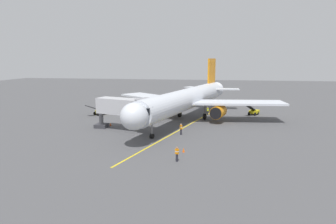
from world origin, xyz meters
The scene contains 11 objects.
ground_plane centered at (0.00, 0.00, 0.00)m, with size 220.00×220.00×0.00m, color #4C4C4F.
apron_lead_in_line centered at (1.05, 6.64, 0.01)m, with size 0.24×40.00×0.01m, color yellow.
airplane centered at (0.97, 0.37, 4.00)m, with size 33.47×39.62×11.50m.
jet_bridge centered at (9.23, 9.75, 3.76)m, with size 11.44×5.64×5.40m.
ground_crew_marshaller centered at (-0.11, 22.76, 0.89)m, with size 0.47×0.40×1.71m.
ground_crew_wing_walker centered at (-2.73, -5.75, 0.89)m, with size 0.47×0.39×1.71m.
ground_crew_loader centered at (0.83, 10.84, 0.89)m, with size 0.44×0.47×1.71m.
belt_loader_near_nose centered at (-12.13, -7.76, 0.71)m, with size 3.22×4.60×2.32m.
belt_loader_portside centered at (19.25, -2.58, 0.71)m, with size 3.70×4.38×2.32m.
safety_cone_nose_left centered at (13.58, 6.80, 0.28)m, with size 0.32×0.32×0.55m, color #F2590F.
safety_cone_nose_right centered at (-0.49, 19.30, 0.28)m, with size 0.32×0.32×0.55m, color #F2590F.
Camera 1 is at (-4.18, 54.12, 11.38)m, focal length 31.41 mm.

